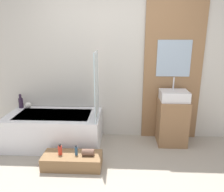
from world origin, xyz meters
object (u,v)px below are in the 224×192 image
at_px(vase_round_light, 28,105).
at_px(sink, 174,96).
at_px(wooden_step_bench, 72,161).
at_px(bottle_soap_primary, 60,150).
at_px(bottle_soap_secondary, 76,151).
at_px(bathtub, 55,129).
at_px(vase_tall_dark, 21,102).

bearing_deg(vase_round_light, sink, -3.06).
distance_m(wooden_step_bench, vase_round_light, 1.39).
distance_m(vase_round_light, bottle_soap_primary, 1.24).
height_order(sink, bottle_soap_secondary, sink).
relative_size(vase_round_light, bottle_soap_secondary, 0.74).
bearing_deg(vase_round_light, bottle_soap_secondary, -41.66).
relative_size(bathtub, bottle_soap_secondary, 10.53).
bearing_deg(bathtub, bottle_soap_secondary, -52.15).
relative_size(vase_round_light, bottle_soap_primary, 0.67).
distance_m(bathtub, vase_tall_dark, 0.80).
bearing_deg(wooden_step_bench, bathtub, 124.20).
height_order(wooden_step_bench, vase_round_light, vase_round_light).
xyz_separation_m(sink, bottle_soap_secondary, (-1.43, -0.77, -0.58)).
xyz_separation_m(bathtub, vase_round_light, (-0.53, 0.28, 0.31)).
bearing_deg(sink, bathtub, -175.58).
distance_m(bathtub, bottle_soap_secondary, 0.78).
relative_size(wooden_step_bench, bottle_soap_primary, 5.19).
relative_size(vase_tall_dark, bottle_soap_primary, 1.56).
height_order(sink, bottle_soap_primary, sink).
bearing_deg(sink, wooden_step_bench, -152.88).
bearing_deg(bottle_soap_primary, vase_tall_dark, 135.16).
xyz_separation_m(vase_tall_dark, bottle_soap_secondary, (1.14, -0.91, -0.38)).
relative_size(sink, bottle_soap_secondary, 3.08).
relative_size(wooden_step_bench, vase_tall_dark, 3.34).
xyz_separation_m(bathtub, sink, (1.91, 0.15, 0.56)).
bearing_deg(bottle_soap_secondary, vase_round_light, 138.34).
bearing_deg(bathtub, wooden_step_bench, -55.80).
bearing_deg(sink, vase_round_light, 176.94).
height_order(sink, vase_round_light, sink).
distance_m(bathtub, wooden_step_bench, 0.77).
xyz_separation_m(sink, vase_tall_dark, (-2.57, 0.14, -0.20)).
bearing_deg(wooden_step_bench, vase_tall_dark, 139.77).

